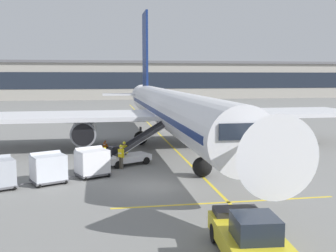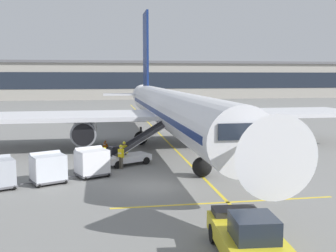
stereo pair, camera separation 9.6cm
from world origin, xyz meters
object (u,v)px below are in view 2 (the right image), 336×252
(belt_loader, at_px, (130,153))
(pushback_tug, at_px, (247,236))
(baggage_cart_lead, at_px, (92,161))
(ground_crew_by_carts, at_px, (124,151))
(ground_crew_marshaller, at_px, (121,155))
(safety_cone_engine_keepout, at_px, (104,145))
(safety_cone_wingtip, at_px, (106,144))
(parked_airplane, at_px, (170,109))
(ground_crew_by_loader, at_px, (105,158))
(baggage_cart_second, at_px, (48,167))

(belt_loader, height_order, pushback_tug, belt_loader)
(baggage_cart_lead, bearing_deg, ground_crew_by_carts, 54.14)
(ground_crew_marshaller, relative_size, safety_cone_engine_keepout, 2.68)
(baggage_cart_lead, height_order, ground_crew_by_carts, baggage_cart_lead)
(baggage_cart_lead, distance_m, safety_cone_wingtip, 10.78)
(belt_loader, distance_m, ground_crew_marshaller, 1.63)
(belt_loader, relative_size, safety_cone_engine_keepout, 8.14)
(ground_crew_marshaller, bearing_deg, belt_loader, 63.29)
(parked_airplane, height_order, ground_crew_by_loader, parked_airplane)
(ground_crew_by_carts, bearing_deg, pushback_tug, -77.65)
(ground_crew_by_loader, bearing_deg, safety_cone_engine_keepout, 89.88)
(belt_loader, bearing_deg, ground_crew_by_loader, -129.68)
(safety_cone_wingtip, bearing_deg, belt_loader, -76.81)
(ground_crew_by_carts, bearing_deg, safety_cone_engine_keepout, 101.82)
(baggage_cart_second, bearing_deg, baggage_cart_lead, 26.12)
(ground_crew_by_loader, relative_size, ground_crew_by_carts, 1.00)
(ground_crew_by_loader, bearing_deg, belt_loader, 50.32)
(parked_airplane, bearing_deg, baggage_cart_second, -128.68)
(belt_loader, bearing_deg, pushback_tug, -79.12)
(safety_cone_engine_keepout, relative_size, safety_cone_wingtip, 0.91)
(parked_airplane, bearing_deg, ground_crew_marshaller, -119.39)
(belt_loader, bearing_deg, ground_crew_by_carts, -168.82)
(ground_crew_marshaller, bearing_deg, ground_crew_by_loader, -144.61)
(ground_crew_by_carts, height_order, ground_crew_marshaller, same)
(baggage_cart_lead, relative_size, ground_crew_marshaller, 1.61)
(ground_crew_marshaller, distance_m, safety_cone_wingtip, 8.98)
(ground_crew_by_carts, distance_m, ground_crew_marshaller, 1.40)
(ground_crew_by_carts, distance_m, safety_cone_wingtip, 7.67)
(belt_loader, bearing_deg, parked_airplane, 60.11)
(parked_airplane, xyz_separation_m, ground_crew_marshaller, (-5.02, -8.92, -2.43))
(baggage_cart_second, height_order, pushback_tug, baggage_cart_second)
(belt_loader, relative_size, baggage_cart_lead, 1.89)
(belt_loader, bearing_deg, baggage_cart_second, -139.51)
(baggage_cart_second, xyz_separation_m, safety_cone_engine_keepout, (3.46, 11.38, -0.68))
(belt_loader, height_order, baggage_cart_second, belt_loader)
(baggage_cart_lead, bearing_deg, ground_crew_marshaller, 42.42)
(ground_crew_by_loader, height_order, safety_cone_engine_keepout, ground_crew_by_loader)
(safety_cone_engine_keepout, bearing_deg, pushback_tug, -77.80)
(safety_cone_engine_keepout, bearing_deg, parked_airplane, 5.89)
(pushback_tug, distance_m, ground_crew_marshaller, 15.22)
(baggage_cart_lead, xyz_separation_m, safety_cone_engine_keepout, (0.85, 10.10, -0.68))
(baggage_cart_lead, xyz_separation_m, pushback_tug, (5.83, -12.91, -0.17))
(parked_airplane, distance_m, pushback_tug, 23.82)
(safety_cone_engine_keepout, xyz_separation_m, safety_cone_wingtip, (0.12, 0.62, 0.03))
(baggage_cart_second, bearing_deg, ground_crew_by_carts, 42.28)
(safety_cone_wingtip, bearing_deg, pushback_tug, -78.39)
(parked_airplane, distance_m, safety_cone_wingtip, 6.78)
(baggage_cart_lead, bearing_deg, safety_cone_wingtip, 84.82)
(belt_loader, relative_size, pushback_tug, 1.17)
(ground_crew_by_carts, bearing_deg, safety_cone_wingtip, 100.01)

